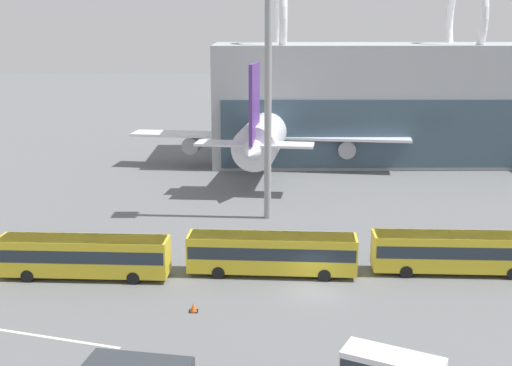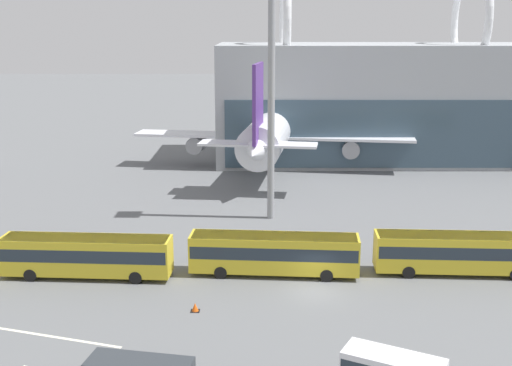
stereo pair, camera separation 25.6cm
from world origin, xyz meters
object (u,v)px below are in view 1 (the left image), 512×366
object	(u,v)px
shuttle_bus_3	(272,252)
traffic_cone_1	(193,307)
shuttle_bus_4	(457,250)
floodlight_mast	(268,74)
airliner_at_gate_far	(269,128)
shuttle_bus_2	(84,254)

from	to	relation	value
shuttle_bus_3	traffic_cone_1	distance (m)	8.97
shuttle_bus_4	floodlight_mast	size ratio (longest dim) A/B	0.54
airliner_at_gate_far	traffic_cone_1	bearing A→B (deg)	-179.77
floodlight_mast	traffic_cone_1	xyz separation A→B (m)	(-5.75, -22.24, -14.38)
shuttle_bus_4	floodlight_mast	world-z (taller)	floodlight_mast
airliner_at_gate_far	traffic_cone_1	world-z (taller)	airliner_at_gate_far
shuttle_bus_4	floodlight_mast	xyz separation A→B (m)	(-14.68, 15.33, 12.76)
shuttle_bus_4	shuttle_bus_2	bearing A→B (deg)	-175.59
shuttle_bus_4	traffic_cone_1	world-z (taller)	shuttle_bus_4
shuttle_bus_3	shuttle_bus_4	size ratio (longest dim) A/B	1.00
shuttle_bus_2	floodlight_mast	world-z (taller)	floodlight_mast
shuttle_bus_2	shuttle_bus_3	size ratio (longest dim) A/B	1.00
shuttle_bus_2	traffic_cone_1	xyz separation A→B (m)	(9.08, -6.27, -1.62)
shuttle_bus_2	traffic_cone_1	distance (m)	11.16
shuttle_bus_3	shuttle_bus_4	bearing A→B (deg)	4.91
airliner_at_gate_far	shuttle_bus_3	world-z (taller)	airliner_at_gate_far
airliner_at_gate_far	floodlight_mast	world-z (taller)	floodlight_mast
shuttle_bus_4	floodlight_mast	distance (m)	24.76
airliner_at_gate_far	floodlight_mast	distance (m)	26.35
floodlight_mast	airliner_at_gate_far	bearing A→B (deg)	87.91
airliner_at_gate_far	shuttle_bus_4	world-z (taller)	airliner_at_gate_far
airliner_at_gate_far	floodlight_mast	size ratio (longest dim) A/B	1.63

